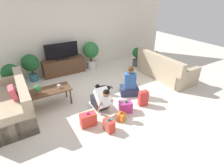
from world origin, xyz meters
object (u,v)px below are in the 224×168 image
Objects in this scene: potted_plant_corner_left at (11,74)px; dog at (103,88)px; mug at (59,86)px; tabletop_plant at (38,89)px; gift_box_b at (109,125)px; gift_box_a at (121,117)px; gift_box_d at (126,107)px; tv at (62,52)px; sofa_left at (12,105)px; potted_plant_back_left at (31,64)px; coffee_table at (49,92)px; potted_plant_corner_right at (137,56)px; gift_box_c at (88,120)px; potted_plant_back_right at (91,52)px; tv_console at (64,66)px; person_kneeling at (101,99)px; person_sitting at (130,85)px; gift_bag_a at (143,98)px; sofa_right at (164,69)px.

potted_plant_corner_left reaches higher than dog.
tabletop_plant reaches higher than mug.
gift_box_b is (-0.62, -1.40, -0.09)m from dog.
gift_box_a is 0.67× the size of gift_box_d.
gift_box_d is (0.60, -3.09, -0.68)m from tv.
potted_plant_back_left reaches higher than sofa_left.
dog is (1.46, -0.24, -0.19)m from coffee_table.
potted_plant_corner_right is (3.72, 1.05, 0.01)m from coffee_table.
potted_plant_back_right is at bearing 63.50° from gift_box_c.
mug reaches higher than gift_box_a.
tv_console is 1.77m from potted_plant_corner_left.
coffee_table is 2.11m from tv.
potted_plant_back_right is at bearing 76.71° from gift_box_a.
tv reaches higher than sofa_left.
person_kneeling reaches higher than dog.
sofa_left is at bearing 137.48° from gift_box_c.
tv_console is at bearing 95.38° from gift_box_a.
tv is at bearing 177.37° from potted_plant_back_right.
person_kneeling is 2.09× the size of gift_box_d.
gift_box_c is (0.53, -1.25, -0.26)m from coffee_table.
person_sitting is at bearing -17.83° from mug.
tabletop_plant is at bearing -164.66° from potted_plant_corner_right.
gift_box_d is at bearing 179.16° from gift_bag_a.
sofa_right is at bearing -27.59° from potted_plant_back_left.
potted_plant_back_left is (-4.01, 2.09, 0.30)m from sofa_right.
gift_box_a is at bearing 54.29° from sofa_left.
coffee_table is 4.39× the size of gift_box_a.
potted_plant_back_right reaches higher than gift_box_b.
dog is at bearing -6.52° from tabletop_plant.
person_sitting is at bearing 47.71° from gift_box_d.
tv_console is at bearing 101.01° from gift_box_d.
person_kneeling is 1.71× the size of dog.
tv_console is 1.15m from potted_plant_back_right.
gift_box_a is at bearing -55.36° from potted_plant_corner_left.
coffee_table is 1.86m from gift_box_b.
sofa_left is 16.82× the size of mug.
coffee_table is at bearing 141.02° from gift_box_d.
tv_console is at bearing 110.63° from gift_bag_a.
gift_box_b is 0.80m from gift_box_d.
gift_box_c is (1.27, -2.66, -0.39)m from potted_plant_corner_left.
person_sitting reaches higher than gift_box_d.
potted_plant_corner_left is 1.86× the size of dog.
coffee_table is 2.96× the size of gift_box_d.
potted_plant_back_right reaches higher than gift_box_c.
person_sitting is 0.78m from dog.
tv is (1.84, 1.78, 0.52)m from sofa_left.
person_sitting reaches higher than gift_bag_a.
potted_plant_corner_right is at bearing -107.52° from person_sitting.
sofa_left is 8.06× the size of gift_box_a.
person_sitting reaches higher than mug.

